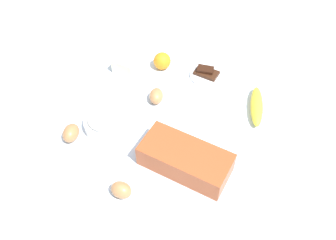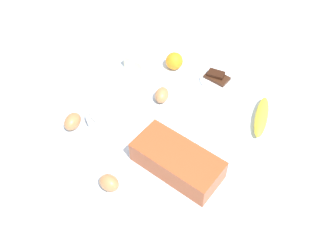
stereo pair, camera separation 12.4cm
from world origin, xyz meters
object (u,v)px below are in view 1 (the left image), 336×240
at_px(egg_beside_bowl, 156,96).
at_px(egg_loose, 121,190).
at_px(banana, 257,106).
at_px(flour_bowl, 105,121).
at_px(egg_near_butter, 71,133).
at_px(butter_block, 126,66).
at_px(loaf_pan, 185,159).
at_px(chocolate_plate, 206,74).
at_px(orange_fruit, 162,61).

relative_size(egg_beside_bowl, egg_loose, 1.05).
bearing_deg(banana, flour_bowl, 34.07).
bearing_deg(egg_near_butter, butter_block, -89.98).
height_order(loaf_pan, chocolate_plate, loaf_pan).
distance_m(flour_bowl, egg_beside_bowl, 0.21).
bearing_deg(loaf_pan, butter_block, -35.22).
distance_m(orange_fruit, egg_near_butter, 0.46).
bearing_deg(egg_loose, chocolate_plate, -93.34).
bearing_deg(egg_near_butter, egg_loose, 156.39).
distance_m(butter_block, egg_near_butter, 0.37).
height_order(flour_bowl, chocolate_plate, flour_bowl).
relative_size(loaf_pan, banana, 1.51).
bearing_deg(egg_near_butter, chocolate_plate, -121.49).
bearing_deg(chocolate_plate, flour_bowl, 60.95).
bearing_deg(butter_block, egg_near_butter, 90.02).
height_order(flour_bowl, banana, flour_bowl).
bearing_deg(egg_loose, butter_block, -61.62).
distance_m(loaf_pan, egg_beside_bowl, 0.30).
xyz_separation_m(banana, egg_beside_bowl, (0.34, 0.11, 0.01)).
distance_m(loaf_pan, flour_bowl, 0.31).
bearing_deg(banana, egg_loose, 62.47).
height_order(banana, egg_loose, egg_loose).
bearing_deg(loaf_pan, egg_near_butter, 11.64).
height_order(flour_bowl, orange_fruit, orange_fruit).
relative_size(flour_bowl, egg_beside_bowl, 2.11).
xyz_separation_m(flour_bowl, egg_near_butter, (0.08, 0.09, -0.00)).
distance_m(flour_bowl, chocolate_plate, 0.45).
distance_m(egg_beside_bowl, chocolate_plate, 0.23).
height_order(flour_bowl, egg_near_butter, flour_bowl).
relative_size(loaf_pan, orange_fruit, 4.18).
relative_size(orange_fruit, egg_loose, 1.05).
height_order(loaf_pan, banana, loaf_pan).
relative_size(flour_bowl, egg_near_butter, 2.00).
xyz_separation_m(butter_block, egg_loose, (-0.26, 0.48, -0.00)).
xyz_separation_m(banana, orange_fruit, (0.40, -0.06, 0.01)).
xyz_separation_m(banana, egg_near_butter, (0.52, 0.39, 0.01)).
relative_size(flour_bowl, orange_fruit, 2.10).
xyz_separation_m(egg_near_butter, egg_beside_bowl, (-0.18, -0.28, -0.00)).
relative_size(egg_near_butter, chocolate_plate, 0.55).
distance_m(flour_bowl, butter_block, 0.29).
bearing_deg(chocolate_plate, orange_fruit, 9.79).
relative_size(banana, egg_beside_bowl, 2.79).
relative_size(butter_block, chocolate_plate, 0.69).
relative_size(flour_bowl, chocolate_plate, 1.11).
bearing_deg(flour_bowl, egg_beside_bowl, -118.71).
relative_size(banana, butter_block, 2.11).
height_order(loaf_pan, egg_near_butter, loaf_pan).
height_order(flour_bowl, egg_loose, flour_bowl).
height_order(loaf_pan, butter_block, loaf_pan).
xyz_separation_m(butter_block, egg_near_butter, (-0.00, 0.37, -0.00)).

